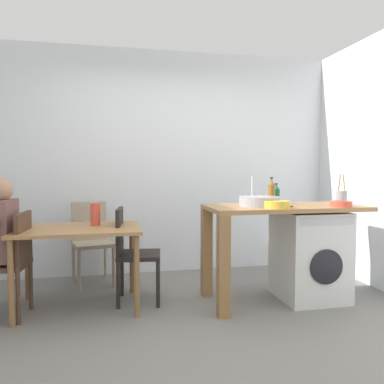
{
  "coord_description": "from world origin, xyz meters",
  "views": [
    {
      "loc": [
        -0.68,
        -3.01,
        1.27
      ],
      "look_at": [
        0.08,
        0.45,
        1.06
      ],
      "focal_mm": 36.29,
      "sensor_mm": 36.0,
      "label": 1
    }
  ],
  "objects_px": {
    "chair_opposite": "(131,249)",
    "vase": "(95,214)",
    "washing_machine": "(309,255)",
    "utensil_crock": "(341,197)",
    "dining_table": "(78,238)",
    "mixing_bowl": "(277,204)",
    "chair_spare_by_wall": "(91,238)",
    "bottle_squat_brown": "(276,194)",
    "bottle_tall_green": "(271,192)",
    "chair_person_seat": "(11,258)",
    "colander": "(341,203)"
  },
  "relations": [
    {
      "from": "chair_opposite",
      "to": "vase",
      "type": "distance_m",
      "value": 0.47
    },
    {
      "from": "washing_machine",
      "to": "utensil_crock",
      "type": "xyz_separation_m",
      "value": [
        0.37,
        0.05,
        0.56
      ]
    },
    {
      "from": "dining_table",
      "to": "washing_machine",
      "type": "bearing_deg",
      "value": -5.44
    },
    {
      "from": "utensil_crock",
      "to": "washing_machine",
      "type": "bearing_deg",
      "value": -171.9
    },
    {
      "from": "mixing_bowl",
      "to": "utensil_crock",
      "type": "relative_size",
      "value": 0.78
    },
    {
      "from": "chair_spare_by_wall",
      "to": "bottle_squat_brown",
      "type": "bearing_deg",
      "value": 143.86
    },
    {
      "from": "bottle_tall_green",
      "to": "dining_table",
      "type": "bearing_deg",
      "value": 177.34
    },
    {
      "from": "dining_table",
      "to": "chair_person_seat",
      "type": "height_order",
      "value": "chair_person_seat"
    },
    {
      "from": "washing_machine",
      "to": "colander",
      "type": "bearing_deg",
      "value": -49.26
    },
    {
      "from": "mixing_bowl",
      "to": "utensil_crock",
      "type": "distance_m",
      "value": 0.85
    },
    {
      "from": "bottle_squat_brown",
      "to": "colander",
      "type": "relative_size",
      "value": 1.03
    },
    {
      "from": "bottle_tall_green",
      "to": "vase",
      "type": "relative_size",
      "value": 1.28
    },
    {
      "from": "chair_opposite",
      "to": "bottle_squat_brown",
      "type": "xyz_separation_m",
      "value": [
        1.46,
        -0.04,
        0.51
      ]
    },
    {
      "from": "chair_spare_by_wall",
      "to": "washing_machine",
      "type": "bearing_deg",
      "value": 140.9
    },
    {
      "from": "colander",
      "to": "chair_spare_by_wall",
      "type": "bearing_deg",
      "value": 152.39
    },
    {
      "from": "dining_table",
      "to": "bottle_tall_green",
      "type": "relative_size",
      "value": 4.06
    },
    {
      "from": "bottle_squat_brown",
      "to": "washing_machine",
      "type": "bearing_deg",
      "value": -42.51
    },
    {
      "from": "bottle_tall_green",
      "to": "chair_person_seat",
      "type": "bearing_deg",
      "value": -179.48
    },
    {
      "from": "colander",
      "to": "utensil_crock",
      "type": "bearing_deg",
      "value": 56.3
    },
    {
      "from": "chair_spare_by_wall",
      "to": "bottle_squat_brown",
      "type": "height_order",
      "value": "bottle_squat_brown"
    },
    {
      "from": "bottle_tall_green",
      "to": "mixing_bowl",
      "type": "distance_m",
      "value": 0.34
    },
    {
      "from": "washing_machine",
      "to": "utensil_crock",
      "type": "distance_m",
      "value": 0.67
    },
    {
      "from": "dining_table",
      "to": "chair_person_seat",
      "type": "bearing_deg",
      "value": -168.93
    },
    {
      "from": "washing_machine",
      "to": "bottle_squat_brown",
      "type": "xyz_separation_m",
      "value": [
        -0.25,
        0.23,
        0.58
      ]
    },
    {
      "from": "chair_person_seat",
      "to": "vase",
      "type": "height_order",
      "value": "vase"
    },
    {
      "from": "dining_table",
      "to": "colander",
      "type": "bearing_deg",
      "value": -10.17
    },
    {
      "from": "chair_person_seat",
      "to": "bottle_tall_green",
      "type": "relative_size",
      "value": 3.32
    },
    {
      "from": "chair_spare_by_wall",
      "to": "utensil_crock",
      "type": "height_order",
      "value": "utensil_crock"
    },
    {
      "from": "chair_person_seat",
      "to": "chair_spare_by_wall",
      "type": "height_order",
      "value": "same"
    },
    {
      "from": "chair_spare_by_wall",
      "to": "washing_machine",
      "type": "height_order",
      "value": "chair_spare_by_wall"
    },
    {
      "from": "utensil_crock",
      "to": "dining_table",
      "type": "bearing_deg",
      "value": 176.51
    },
    {
      "from": "dining_table",
      "to": "washing_machine",
      "type": "height_order",
      "value": "washing_machine"
    },
    {
      "from": "bottle_squat_brown",
      "to": "utensil_crock",
      "type": "relative_size",
      "value": 0.69
    },
    {
      "from": "bottle_squat_brown",
      "to": "mixing_bowl",
      "type": "bearing_deg",
      "value": -113.59
    },
    {
      "from": "washing_machine",
      "to": "vase",
      "type": "height_order",
      "value": "vase"
    },
    {
      "from": "chair_person_seat",
      "to": "bottle_tall_green",
      "type": "xyz_separation_m",
      "value": [
        2.38,
        0.02,
        0.53
      ]
    },
    {
      "from": "bottle_tall_green",
      "to": "mixing_bowl",
      "type": "height_order",
      "value": "bottle_tall_green"
    },
    {
      "from": "mixing_bowl",
      "to": "vase",
      "type": "xyz_separation_m",
      "value": [
        -1.6,
        0.51,
        -0.11
      ]
    },
    {
      "from": "chair_spare_by_wall",
      "to": "bottle_squat_brown",
      "type": "xyz_separation_m",
      "value": [
        1.85,
        -0.75,
        0.51
      ]
    },
    {
      "from": "washing_machine",
      "to": "chair_spare_by_wall",
      "type": "bearing_deg",
      "value": 155.01
    },
    {
      "from": "chair_spare_by_wall",
      "to": "colander",
      "type": "height_order",
      "value": "colander"
    },
    {
      "from": "chair_person_seat",
      "to": "colander",
      "type": "height_order",
      "value": "colander"
    },
    {
      "from": "dining_table",
      "to": "bottle_squat_brown",
      "type": "bearing_deg",
      "value": 0.69
    },
    {
      "from": "washing_machine",
      "to": "mixing_bowl",
      "type": "height_order",
      "value": "mixing_bowl"
    },
    {
      "from": "chair_person_seat",
      "to": "utensil_crock",
      "type": "relative_size",
      "value": 3.0
    },
    {
      "from": "chair_spare_by_wall",
      "to": "mixing_bowl",
      "type": "relative_size",
      "value": 3.86
    },
    {
      "from": "washing_machine",
      "to": "utensil_crock",
      "type": "height_order",
      "value": "utensil_crock"
    },
    {
      "from": "mixing_bowl",
      "to": "colander",
      "type": "distance_m",
      "value": 0.63
    },
    {
      "from": "dining_table",
      "to": "bottle_squat_brown",
      "type": "distance_m",
      "value": 1.97
    },
    {
      "from": "chair_opposite",
      "to": "utensil_crock",
      "type": "height_order",
      "value": "utensil_crock"
    }
  ]
}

